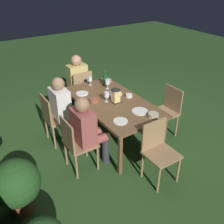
# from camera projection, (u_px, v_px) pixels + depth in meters

# --- Properties ---
(ground_plane) EXTENTS (16.00, 16.00, 0.00)m
(ground_plane) POSITION_uv_depth(u_px,v_px,m) (112.00, 137.00, 4.51)
(ground_plane) COLOR #2D5123
(dining_table) EXTENTS (1.82, 0.96, 0.72)m
(dining_table) POSITION_uv_depth(u_px,v_px,m) (112.00, 103.00, 4.18)
(dining_table) COLOR brown
(dining_table) RESTS_ON ground
(chair_head_far) EXTENTS (0.40, 0.42, 0.87)m
(chair_head_far) POSITION_uv_depth(u_px,v_px,m) (81.00, 89.00, 5.11)
(chair_head_far) COLOR #9E7A51
(chair_head_far) RESTS_ON ground
(person_in_mustard) EXTENTS (0.48, 0.38, 1.15)m
(person_in_mustard) POSITION_uv_depth(u_px,v_px,m) (76.00, 79.00, 5.18)
(person_in_mustard) COLOR tan
(person_in_mustard) RESTS_ON ground
(chair_side_left_a) EXTENTS (0.42, 0.40, 0.87)m
(chair_side_left_a) POSITION_uv_depth(u_px,v_px,m) (167.00, 109.00, 4.38)
(chair_side_left_a) COLOR #9E7A51
(chair_side_left_a) RESTS_ON ground
(chair_side_right_b) EXTENTS (0.42, 0.40, 0.87)m
(chair_side_right_b) POSITION_uv_depth(u_px,v_px,m) (54.00, 117.00, 4.16)
(chair_side_right_b) COLOR #9E7A51
(chair_side_right_b) RESTS_ON ground
(person_in_cream) EXTENTS (0.38, 0.47, 1.15)m
(person_in_cream) POSITION_uv_depth(u_px,v_px,m) (64.00, 106.00, 4.17)
(person_in_cream) COLOR white
(person_in_cream) RESTS_ON ground
(chair_side_right_a) EXTENTS (0.42, 0.40, 0.87)m
(chair_side_right_a) POSITION_uv_depth(u_px,v_px,m) (76.00, 142.00, 3.56)
(chair_side_right_a) COLOR #9E7A51
(chair_side_right_a) RESTS_ON ground
(person_in_rust) EXTENTS (0.38, 0.47, 1.15)m
(person_in_rust) POSITION_uv_depth(u_px,v_px,m) (88.00, 129.00, 3.58)
(person_in_rust) COLOR #9E4C47
(person_in_rust) RESTS_ON ground
(chair_head_near) EXTENTS (0.40, 0.42, 0.87)m
(chair_head_near) POSITION_uv_depth(u_px,v_px,m) (158.00, 149.00, 3.43)
(chair_head_near) COLOR #9E7A51
(chair_head_near) RESTS_ON ground
(lantern_centerpiece) EXTENTS (0.15, 0.15, 0.27)m
(lantern_centerpiece) POSITION_uv_depth(u_px,v_px,m) (116.00, 94.00, 4.03)
(lantern_centerpiece) COLOR black
(lantern_centerpiece) RESTS_ON dining_table
(green_bottle_on_table) EXTENTS (0.07, 0.07, 0.29)m
(green_bottle_on_table) POSITION_uv_depth(u_px,v_px,m) (105.00, 80.00, 4.64)
(green_bottle_on_table) COLOR #195128
(green_bottle_on_table) RESTS_ON dining_table
(wine_glass_a) EXTENTS (0.08, 0.08, 0.17)m
(wine_glass_a) POSITION_uv_depth(u_px,v_px,m) (107.00, 83.00, 4.50)
(wine_glass_a) COLOR silver
(wine_glass_a) RESTS_ON dining_table
(wine_glass_b) EXTENTS (0.08, 0.08, 0.17)m
(wine_glass_b) POSITION_uv_depth(u_px,v_px,m) (107.00, 95.00, 4.06)
(wine_glass_b) COLOR silver
(wine_glass_b) RESTS_ON dining_table
(wine_glass_c) EXTENTS (0.08, 0.08, 0.17)m
(wine_glass_c) POSITION_uv_depth(u_px,v_px,m) (90.00, 79.00, 4.63)
(wine_glass_c) COLOR silver
(wine_glass_c) RESTS_ON dining_table
(plate_a) EXTENTS (0.21, 0.21, 0.01)m
(plate_a) POSITION_uv_depth(u_px,v_px,m) (120.00, 121.00, 3.59)
(plate_a) COLOR white
(plate_a) RESTS_ON dining_table
(plate_b) EXTENTS (0.21, 0.21, 0.01)m
(plate_b) POSITION_uv_depth(u_px,v_px,m) (82.00, 93.00, 4.37)
(plate_b) COLOR white
(plate_b) RESTS_ON dining_table
(plate_c) EXTENTS (0.25, 0.25, 0.01)m
(plate_c) POSITION_uv_depth(u_px,v_px,m) (140.00, 111.00, 3.83)
(plate_c) COLOR white
(plate_c) RESTS_ON dining_table
(plate_d) EXTENTS (0.25, 0.25, 0.01)m
(plate_d) POSITION_uv_depth(u_px,v_px,m) (115.00, 94.00, 4.35)
(plate_d) COLOR white
(plate_d) RESTS_ON dining_table
(bowl_olives) EXTENTS (0.15, 0.15, 0.05)m
(bowl_olives) POSITION_uv_depth(u_px,v_px,m) (94.00, 100.00, 4.10)
(bowl_olives) COLOR #9E5138
(bowl_olives) RESTS_ON dining_table
(bowl_bread) EXTENTS (0.16, 0.16, 0.06)m
(bowl_bread) POSITION_uv_depth(u_px,v_px,m) (153.00, 115.00, 3.68)
(bowl_bread) COLOR #BCAD8E
(bowl_bread) RESTS_ON dining_table
(bowl_salad) EXTENTS (0.16, 0.16, 0.05)m
(bowl_salad) POSITION_uv_depth(u_px,v_px,m) (107.00, 81.00, 4.81)
(bowl_salad) COLOR #BCAD8E
(bowl_salad) RESTS_ON dining_table
(bowl_dip) EXTENTS (0.11, 0.11, 0.05)m
(bowl_dip) POSITION_uv_depth(u_px,v_px,m) (129.00, 96.00, 4.26)
(bowl_dip) COLOR silver
(bowl_dip) RESTS_ON dining_table
(potted_plant_corner) EXTENTS (0.58, 0.58, 0.76)m
(potted_plant_corner) POSITION_uv_depth(u_px,v_px,m) (16.00, 185.00, 2.93)
(potted_plant_corner) COLOR brown
(potted_plant_corner) RESTS_ON ground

